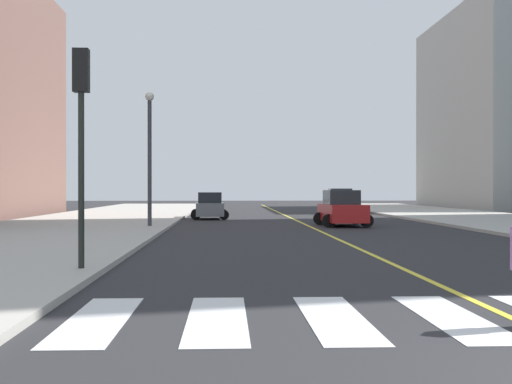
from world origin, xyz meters
TOP-DOWN VIEW (x-y plane):
  - sidewalk_kerb_west at (-12.20, 20.00)m, footprint 10.00×120.00m
  - crosswalk_paint at (0.00, 4.00)m, footprint 13.50×4.00m
  - lane_divider_paint at (0.00, 40.00)m, footprint 0.16×80.00m
  - car_red_nearest at (1.79, 30.10)m, footprint 2.79×4.36m
  - car_gray_second at (-5.49, 38.89)m, footprint 2.56×4.01m
  - car_blue_third at (4.95, 49.89)m, footprint 2.93×4.58m
  - traffic_light_far_corner at (-7.71, 9.59)m, footprint 0.36×0.41m
  - street_lamp at (-8.18, 27.91)m, footprint 0.44×0.44m

SIDE VIEW (x-z plane):
  - lane_divider_paint at x=0.00m, z-range 0.00..0.01m
  - crosswalk_paint at x=0.00m, z-range 0.00..0.01m
  - sidewalk_kerb_west at x=-12.20m, z-range 0.00..0.15m
  - car_gray_second at x=-5.49m, z-range -0.06..1.70m
  - car_red_nearest at x=1.79m, z-range -0.06..1.85m
  - car_blue_third at x=4.95m, z-range -0.07..1.95m
  - traffic_light_far_corner at x=-7.71m, z-range 1.16..6.22m
  - street_lamp at x=-8.18m, z-range 0.80..7.43m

